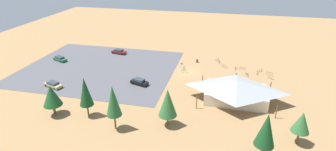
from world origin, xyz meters
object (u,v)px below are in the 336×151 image
object	(u,v)px
pine_west	(168,103)
bicycle_purple_lone_east	(224,66)
pine_far_east	(85,92)
bicycle_yellow_trailside	(217,60)
trash_bin	(197,61)
bicycle_white_by_bin	(236,68)
bicycle_red_near_porch	(242,68)
car_black_near_entry	(139,82)
car_green_front_row	(60,59)
bicycle_orange_yard_front	(185,72)
bicycle_black_edge_north	(247,75)
lot_sign	(182,65)
pine_center	(302,122)
car_tan_far_end	(53,84)
visitor_crossing_yard	(251,82)
bicycle_orange_mid_cluster	(219,62)
visitor_near_lot	(236,75)
pine_midwest	(266,130)
bicycle_red_near_sign	(269,73)
bike_pavilion	(236,89)
pine_far_west	(51,96)
car_maroon_second_row	(119,51)
bicycle_silver_back_row	(271,78)
bicycle_teal_edge_south	(184,68)
pine_east	(113,101)
bicycle_blue_yard_right	(257,73)
bicycle_green_lone_west	(260,71)

from	to	relation	value
pine_west	bicycle_purple_lone_east	size ratio (longest dim) A/B	4.65
pine_far_east	bicycle_yellow_trailside	xyz separation A→B (m)	(-22.83, -35.71, -4.97)
trash_bin	bicycle_white_by_bin	distance (m)	11.38
bicycle_red_near_porch	car_black_near_entry	xyz separation A→B (m)	(24.61, 15.34, 0.42)
pine_far_east	car_green_front_row	size ratio (longest dim) A/B	1.66
bicycle_orange_yard_front	bicycle_black_edge_north	bearing A→B (deg)	-173.35
pine_far_east	car_green_front_row	bearing A→B (deg)	-47.84
lot_sign	bicycle_orange_yard_front	world-z (taller)	lot_sign
pine_center	car_tan_far_end	distance (m)	53.56
bicycle_yellow_trailside	visitor_crossing_yard	xyz separation A→B (m)	(-8.86, 14.83, 0.58)
visitor_crossing_yard	bicycle_orange_yard_front	bearing A→B (deg)	-12.81
bicycle_orange_mid_cluster	visitor_near_lot	size ratio (longest dim) A/B	0.98
pine_midwest	bicycle_orange_yard_front	xyz separation A→B (m)	(17.42, -29.06, -4.62)
bicycle_red_near_porch	visitor_near_lot	size ratio (longest dim) A/B	0.99
bicycle_orange_yard_front	bicycle_white_by_bin	distance (m)	14.34
car_tan_far_end	bicycle_red_near_sign	bearing A→B (deg)	-159.18
bike_pavilion	pine_center	world-z (taller)	pine_center
visitor_near_lot	pine_far_west	bearing A→B (deg)	35.94
lot_sign	pine_west	xyz separation A→B (m)	(-2.19, 26.00, 3.40)
visitor_crossing_yard	trash_bin	bearing A→B (deg)	-40.17
pine_west	bicycle_black_edge_north	bearing A→B (deg)	-120.19
bicycle_orange_yard_front	car_maroon_second_row	bearing A→B (deg)	-23.67
trash_bin	lot_sign	xyz separation A→B (m)	(3.41, 6.68, 0.96)
pine_west	bicycle_silver_back_row	bearing A→B (deg)	-129.41
lot_sign	bicycle_teal_edge_south	world-z (taller)	lot_sign
pine_midwest	bicycle_black_edge_north	world-z (taller)	pine_midwest
bike_pavilion	pine_west	world-z (taller)	pine_west
bicycle_teal_edge_south	bicycle_yellow_trailside	xyz separation A→B (m)	(-8.58, -8.54, 0.02)
bicycle_orange_yard_front	visitor_crossing_yard	bearing A→B (deg)	167.19
bicycle_teal_edge_south	bicycle_red_near_porch	xyz separation A→B (m)	(-15.77, -3.49, 0.01)
lot_sign	pine_east	bearing A→B (deg)	76.92
pine_far_west	visitor_crossing_yard	world-z (taller)	pine_far_west
bicycle_black_edge_north	bicycle_white_by_bin	bearing A→B (deg)	-50.99
pine_midwest	bicycle_blue_yard_right	bearing A→B (deg)	-92.44
bicycle_orange_yard_front	car_maroon_second_row	world-z (taller)	car_maroon_second_row
pine_west	bicycle_red_near_sign	distance (m)	35.48
trash_bin	pine_east	distance (m)	37.77
pine_east	bicycle_silver_back_row	distance (m)	41.94
bicycle_purple_lone_east	car_tan_far_end	distance (m)	44.88
lot_sign	bicycle_black_edge_north	world-z (taller)	lot_sign
pine_far_west	bicycle_white_by_bin	world-z (taller)	pine_far_west
bicycle_purple_lone_east	bicycle_red_near_porch	world-z (taller)	bicycle_purple_lone_east
trash_bin	bicycle_red_near_porch	world-z (taller)	trash_bin
bicycle_yellow_trailside	bicycle_red_near_porch	size ratio (longest dim) A/B	0.89
bicycle_blue_yard_right	pine_far_west	bearing A→B (deg)	36.07
bicycle_black_edge_north	bicycle_yellow_trailside	bearing A→B (deg)	-47.73
lot_sign	bicycle_black_edge_north	xyz separation A→B (m)	(-17.38, -0.11, -1.02)
bicycle_orange_mid_cluster	bicycle_red_near_porch	size ratio (longest dim) A/B	1.00
pine_midwest	car_maroon_second_row	bearing A→B (deg)	-44.10
pine_east	bicycle_green_lone_west	size ratio (longest dim) A/B	5.89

